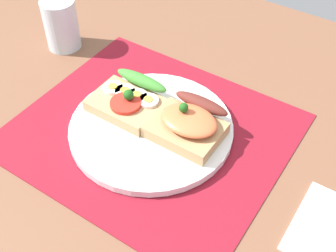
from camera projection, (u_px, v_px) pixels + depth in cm
name	position (u px, v px, depth cm)	size (l,w,h in cm)	color
ground_plane	(152.00, 139.00, 67.06)	(120.00, 90.00, 3.20)	brown
placemat	(151.00, 131.00, 65.81)	(38.86, 34.08, 0.30)	maroon
plate	(151.00, 128.00, 65.29)	(24.32, 24.32, 1.18)	white
sandwich_egg_tomato	(129.00, 99.00, 66.80)	(10.50, 9.19, 3.99)	tan
sandwich_salmon	(189.00, 123.00, 62.54)	(10.26, 9.28, 5.14)	tan
drinking_glass	(61.00, 24.00, 78.31)	(6.10, 6.10, 9.19)	silver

